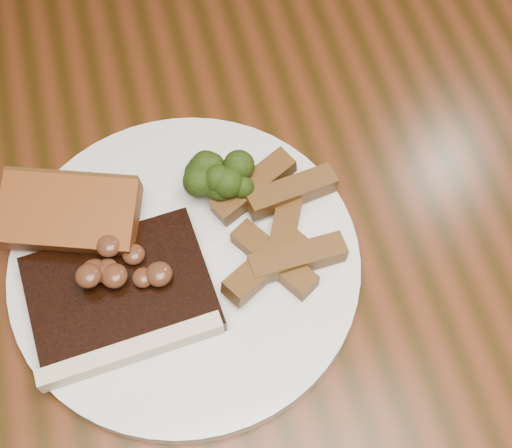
{
  "coord_description": "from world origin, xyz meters",
  "views": [
    {
      "loc": [
        -0.07,
        -0.27,
        1.33
      ],
      "look_at": [
        0.0,
        0.02,
        0.78
      ],
      "focal_mm": 50.0,
      "sensor_mm": 36.0,
      "label": 1
    }
  ],
  "objects_px": {
    "potato_wedges": "(271,231)",
    "steak": "(121,295)",
    "dining_table": "(256,296)",
    "plate": "(185,265)",
    "garlic_bread": "(75,226)",
    "chair_far": "(55,4)"
  },
  "relations": [
    {
      "from": "potato_wedges",
      "to": "steak",
      "type": "bearing_deg",
      "value": -169.25
    },
    {
      "from": "dining_table",
      "to": "plate",
      "type": "height_order",
      "value": "plate"
    },
    {
      "from": "dining_table",
      "to": "potato_wedges",
      "type": "relative_size",
      "value": 14.71
    },
    {
      "from": "plate",
      "to": "steak",
      "type": "xyz_separation_m",
      "value": [
        -0.06,
        -0.02,
        0.02
      ]
    },
    {
      "from": "steak",
      "to": "garlic_bread",
      "type": "bearing_deg",
      "value": 106.24
    },
    {
      "from": "dining_table",
      "to": "chair_far",
      "type": "relative_size",
      "value": 1.69
    },
    {
      "from": "chair_far",
      "to": "potato_wedges",
      "type": "relative_size",
      "value": 8.68
    },
    {
      "from": "plate",
      "to": "potato_wedges",
      "type": "distance_m",
      "value": 0.08
    },
    {
      "from": "garlic_bread",
      "to": "potato_wedges",
      "type": "distance_m",
      "value": 0.17
    },
    {
      "from": "chair_far",
      "to": "plate",
      "type": "distance_m",
      "value": 0.65
    },
    {
      "from": "chair_far",
      "to": "plate",
      "type": "bearing_deg",
      "value": 107.09
    },
    {
      "from": "garlic_bread",
      "to": "dining_table",
      "type": "bearing_deg",
      "value": -1.52
    },
    {
      "from": "dining_table",
      "to": "potato_wedges",
      "type": "height_order",
      "value": "potato_wedges"
    },
    {
      "from": "dining_table",
      "to": "garlic_bread",
      "type": "height_order",
      "value": "garlic_bread"
    },
    {
      "from": "plate",
      "to": "garlic_bread",
      "type": "bearing_deg",
      "value": 148.41
    },
    {
      "from": "dining_table",
      "to": "plate",
      "type": "relative_size",
      "value": 5.21
    },
    {
      "from": "dining_table",
      "to": "plate",
      "type": "xyz_separation_m",
      "value": [
        -0.06,
        0.0,
        0.1
      ]
    },
    {
      "from": "plate",
      "to": "garlic_bread",
      "type": "relative_size",
      "value": 2.64
    },
    {
      "from": "garlic_bread",
      "to": "plate",
      "type": "bearing_deg",
      "value": -12.16
    },
    {
      "from": "chair_far",
      "to": "potato_wedges",
      "type": "distance_m",
      "value": 0.67
    },
    {
      "from": "dining_table",
      "to": "garlic_bread",
      "type": "bearing_deg",
      "value": 159.05
    },
    {
      "from": "dining_table",
      "to": "steak",
      "type": "distance_m",
      "value": 0.17
    }
  ]
}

